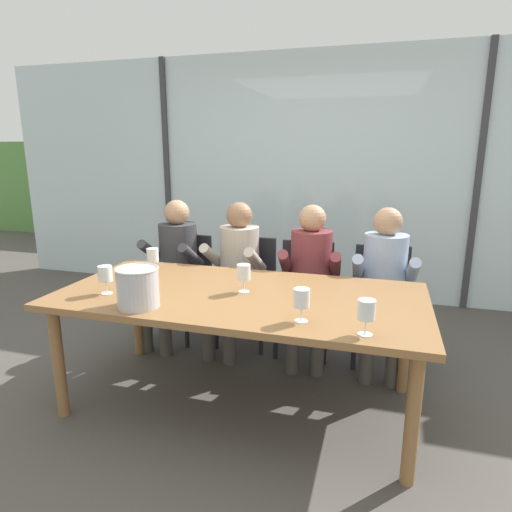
{
  "coord_description": "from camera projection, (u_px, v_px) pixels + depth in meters",
  "views": [
    {
      "loc": [
        0.81,
        -2.4,
        1.6
      ],
      "look_at": [
        0.0,
        0.35,
        0.9
      ],
      "focal_mm": 30.61,
      "sensor_mm": 36.0,
      "label": 1
    }
  ],
  "objects": [
    {
      "name": "wine_glass_by_left_taster",
      "position": [
        153.0,
        256.0,
        3.08
      ],
      "size": [
        0.08,
        0.08,
        0.17
      ],
      "color": "silver",
      "rests_on": "dining_table"
    },
    {
      "name": "person_maroon_top",
      "position": [
        310.0,
        272.0,
        3.35
      ],
      "size": [
        0.49,
        0.63,
        1.19
      ],
      "rotation": [
        0.0,
        0.0,
        0.09
      ],
      "color": "brown",
      "rests_on": "ground"
    },
    {
      "name": "wine_glass_center_pour",
      "position": [
        302.0,
        299.0,
        2.19
      ],
      "size": [
        0.08,
        0.08,
        0.17
      ],
      "color": "silver",
      "rests_on": "dining_table"
    },
    {
      "name": "chair_left_of_center",
      "position": [
        249.0,
        282.0,
        3.7
      ],
      "size": [
        0.44,
        0.44,
        0.87
      ],
      "rotation": [
        0.0,
        0.0,
        0.01
      ],
      "color": "#232328",
      "rests_on": "ground"
    },
    {
      "name": "person_beige_jumper",
      "position": [
        236.0,
        267.0,
        3.52
      ],
      "size": [
        0.49,
        0.63,
        1.19
      ],
      "rotation": [
        0.0,
        0.0,
        -0.1
      ],
      "color": "#B7AD9E",
      "rests_on": "ground"
    },
    {
      "name": "window_mullion_right",
      "position": [
        478.0,
        181.0,
        4.23
      ],
      "size": [
        0.06,
        0.06,
        2.6
      ],
      "primitive_type": "cube",
      "color": "#38383D",
      "rests_on": "ground"
    },
    {
      "name": "chair_center",
      "position": [
        306.0,
        288.0,
        3.54
      ],
      "size": [
        0.46,
        0.46,
        0.87
      ],
      "rotation": [
        0.0,
        0.0,
        0.05
      ],
      "color": "#232328",
      "rests_on": "ground"
    },
    {
      "name": "person_pale_blue_shirt",
      "position": [
        384.0,
        278.0,
        3.2
      ],
      "size": [
        0.47,
        0.61,
        1.19
      ],
      "rotation": [
        0.0,
        0.0,
        0.02
      ],
      "color": "#9EB2D1",
      "rests_on": "ground"
    },
    {
      "name": "chair_right_of_center",
      "position": [
        381.0,
        295.0,
        3.37
      ],
      "size": [
        0.47,
        0.47,
        0.87
      ],
      "rotation": [
        0.0,
        0.0,
        0.07
      ],
      "color": "#232328",
      "rests_on": "ground"
    },
    {
      "name": "wine_glass_spare_empty",
      "position": [
        105.0,
        274.0,
        2.62
      ],
      "size": [
        0.08,
        0.08,
        0.17
      ],
      "color": "silver",
      "rests_on": "dining_table"
    },
    {
      "name": "wine_glass_by_right_taster",
      "position": [
        244.0,
        273.0,
        2.65
      ],
      "size": [
        0.08,
        0.08,
        0.17
      ],
      "color": "silver",
      "rests_on": "dining_table"
    },
    {
      "name": "window_mullion_left",
      "position": [
        168.0,
        175.0,
        5.15
      ],
      "size": [
        0.06,
        0.06,
        2.6
      ],
      "primitive_type": "cube",
      "color": "#38383D",
      "rests_on": "ground"
    },
    {
      "name": "wine_glass_near_bucket",
      "position": [
        366.0,
        311.0,
        2.03
      ],
      "size": [
        0.08,
        0.08,
        0.17
      ],
      "color": "silver",
      "rests_on": "dining_table"
    },
    {
      "name": "chair_near_curtain",
      "position": [
        185.0,
        277.0,
        3.83
      ],
      "size": [
        0.49,
        0.49,
        0.87
      ],
      "rotation": [
        0.0,
        0.0,
        -0.13
      ],
      "color": "#232328",
      "rests_on": "ground"
    },
    {
      "name": "dining_table",
      "position": [
        240.0,
        303.0,
        2.68
      ],
      "size": [
        2.21,
        1.08,
        0.75
      ],
      "color": "olive",
      "rests_on": "ground"
    },
    {
      "name": "person_charcoal_jacket",
      "position": [
        174.0,
        262.0,
        3.67
      ],
      "size": [
        0.48,
        0.63,
        1.19
      ],
      "rotation": [
        0.0,
        0.0,
        -0.07
      ],
      "color": "#38383D",
      "rests_on": "ground"
    },
    {
      "name": "ice_bucket_primary",
      "position": [
        138.0,
        287.0,
        2.4
      ],
      "size": [
        0.24,
        0.24,
        0.22
      ],
      "color": "#B7B7BC",
      "rests_on": "dining_table"
    },
    {
      "name": "window_glass_panel",
      "position": [
        308.0,
        178.0,
        4.71
      ],
      "size": [
        7.41,
        0.03,
        2.6
      ],
      "primitive_type": "cube",
      "color": "silver",
      "rests_on": "ground"
    },
    {
      "name": "hillside_vineyard",
      "position": [
        339.0,
        190.0,
        7.95
      ],
      "size": [
        13.41,
        2.4,
        1.74
      ],
      "primitive_type": "cube",
      "color": "#568942",
      "rests_on": "ground"
    },
    {
      "name": "ground",
      "position": [
        277.0,
        340.0,
        3.77
      ],
      "size": [
        14.0,
        14.0,
        0.0
      ],
      "primitive_type": "plane",
      "color": "#4C4742"
    }
  ]
}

